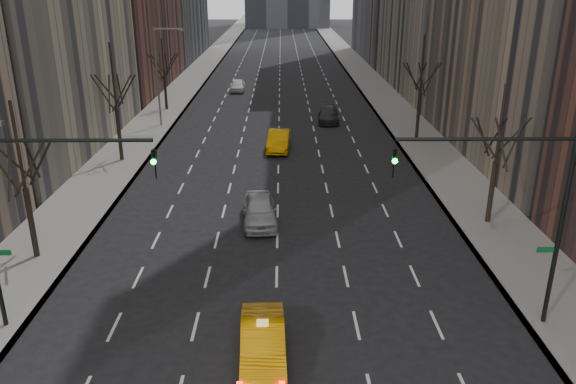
{
  "coord_description": "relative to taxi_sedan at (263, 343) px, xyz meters",
  "views": [
    {
      "loc": [
        0.27,
        -7.23,
        13.05
      ],
      "look_at": [
        0.55,
        17.99,
        3.5
      ],
      "focal_mm": 35.0,
      "sensor_mm": 36.0,
      "label": 1
    }
  ],
  "objects": [
    {
      "name": "sidewalk_left",
      "position": [
        -11.8,
        60.2,
        -0.68
      ],
      "size": [
        4.5,
        320.0,
        0.15
      ],
      "primitive_type": "cube",
      "color": "slate",
      "rests_on": "ground"
    },
    {
      "name": "sidewalk_right",
      "position": [
        12.7,
        60.2,
        -0.68
      ],
      "size": [
        4.5,
        320.0,
        0.15
      ],
      "primitive_type": "cube",
      "color": "slate",
      "rests_on": "ground"
    },
    {
      "name": "tree_lw_b",
      "position": [
        -11.55,
        8.2,
        2.97
      ],
      "size": [
        3.36,
        3.5,
        7.82
      ],
      "color": "black",
      "rests_on": "ground"
    },
    {
      "name": "tree_lw_c",
      "position": [
        -11.55,
        24.2,
        3.28
      ],
      "size": [
        3.36,
        3.5,
        8.74
      ],
      "color": "black",
      "rests_on": "ground"
    },
    {
      "name": "tree_lw_d",
      "position": [
        -11.55,
        42.2,
        2.81
      ],
      "size": [
        3.36,
        3.5,
        7.36
      ],
      "color": "black",
      "rests_on": "ground"
    },
    {
      "name": "tree_rw_b",
      "position": [
        12.45,
        12.2,
        2.97
      ],
      "size": [
        3.36,
        3.5,
        7.82
      ],
      "color": "black",
      "rests_on": "ground"
    },
    {
      "name": "tree_rw_c",
      "position": [
        12.45,
        30.2,
        3.28
      ],
      "size": [
        3.36,
        3.5,
        8.74
      ],
      "color": "black",
      "rests_on": "ground"
    },
    {
      "name": "traffic_mast_left",
      "position": [
        -8.66,
        2.19,
        4.74
      ],
      "size": [
        6.69,
        0.39,
        8.0
      ],
      "color": "black",
      "rests_on": "ground"
    },
    {
      "name": "traffic_mast_right",
      "position": [
        9.55,
        2.19,
        4.74
      ],
      "size": [
        6.69,
        0.39,
        8.0
      ],
      "color": "black",
      "rests_on": "ground"
    },
    {
      "name": "streetlight_far",
      "position": [
        -10.39,
        35.2,
        4.87
      ],
      "size": [
        2.83,
        0.22,
        9.0
      ],
      "color": "slate",
      "rests_on": "ground"
    },
    {
      "name": "taxi_sedan",
      "position": [
        0.0,
        0.0,
        0.0
      ],
      "size": [
        1.77,
        4.62,
        1.5
      ],
      "primitive_type": "imported",
      "rotation": [
        0.0,
        0.0,
        0.04
      ],
      "color": "orange",
      "rests_on": "ground"
    },
    {
      "name": "silver_sedan_ahead",
      "position": [
        -0.57,
        12.47,
        0.05
      ],
      "size": [
        2.25,
        4.84,
        1.6
      ],
      "primitive_type": "imported",
      "rotation": [
        0.0,
        0.0,
        0.08
      ],
      "color": "#A2A5AA",
      "rests_on": "ground"
    },
    {
      "name": "far_taxi",
      "position": [
        0.47,
        27.22,
        0.04
      ],
      "size": [
        2.01,
        4.92,
        1.58
      ],
      "primitive_type": "imported",
      "rotation": [
        0.0,
        0.0,
        -0.07
      ],
      "color": "#F19F05",
      "rests_on": "ground"
    },
    {
      "name": "far_suv_grey",
      "position": [
        5.28,
        36.94,
        -0.04
      ],
      "size": [
        2.27,
        5.0,
        1.42
      ],
      "primitive_type": "imported",
      "rotation": [
        0.0,
        0.0,
        -0.06
      ],
      "color": "#29282D",
      "rests_on": "ground"
    },
    {
      "name": "far_car_white",
      "position": [
        -4.75,
        53.09,
        -0.02
      ],
      "size": [
        1.78,
        4.33,
        1.47
      ],
      "primitive_type": "imported",
      "rotation": [
        0.0,
        0.0,
        0.01
      ],
      "color": "white",
      "rests_on": "ground"
    }
  ]
}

